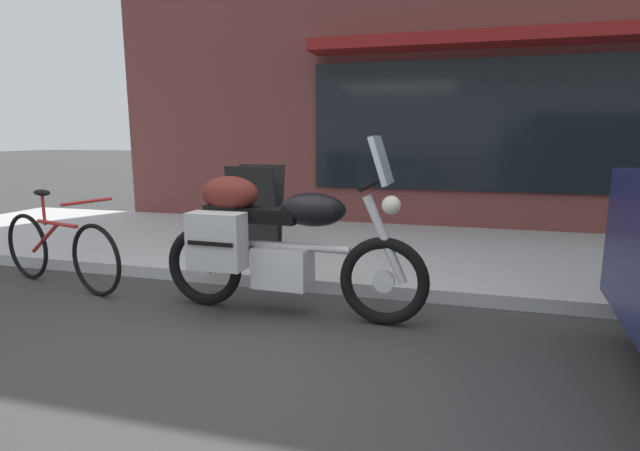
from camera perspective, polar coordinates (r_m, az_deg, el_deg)
ground_plane at (r=3.38m, az=-9.79°, el=-14.49°), size 80.00×80.00×0.00m
touring_motorcycle at (r=3.86m, az=-5.58°, el=-1.60°), size 2.20×0.64×1.42m
parked_bicycle at (r=5.22m, az=-28.15°, el=-2.45°), size 1.69×0.60×0.92m
sandwich_board_sign at (r=5.51m, az=-7.45°, el=1.92°), size 0.55×0.42×0.97m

